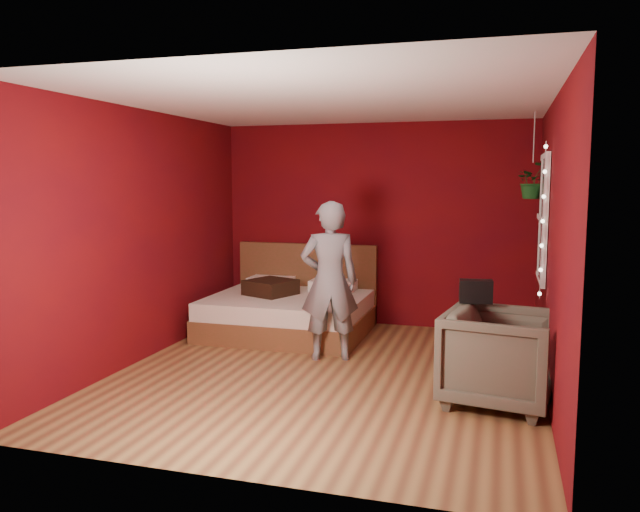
# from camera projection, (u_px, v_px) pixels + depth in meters

# --- Properties ---
(floor) EXTENTS (4.50, 4.50, 0.00)m
(floor) POSITION_uv_depth(u_px,v_px,m) (328.00, 374.00, 6.07)
(floor) COLOR olive
(floor) RESTS_ON ground
(room_walls) EXTENTS (4.04, 4.54, 2.62)m
(room_walls) POSITION_uv_depth(u_px,v_px,m) (328.00, 201.00, 5.87)
(room_walls) COLOR #680A0C
(room_walls) RESTS_ON ground
(window) EXTENTS (0.05, 0.97, 1.27)m
(window) POSITION_uv_depth(u_px,v_px,m) (542.00, 218.00, 6.19)
(window) COLOR white
(window) RESTS_ON room_walls
(fairy_lights) EXTENTS (0.04, 0.04, 1.45)m
(fairy_lights) POSITION_uv_depth(u_px,v_px,m) (543.00, 221.00, 5.70)
(fairy_lights) COLOR silver
(fairy_lights) RESTS_ON room_walls
(bed) EXTENTS (1.89, 1.60, 1.04)m
(bed) POSITION_uv_depth(u_px,v_px,m) (290.00, 311.00, 7.70)
(bed) COLOR brown
(bed) RESTS_ON ground
(person) EXTENTS (0.71, 0.59, 1.66)m
(person) POSITION_uv_depth(u_px,v_px,m) (329.00, 281.00, 6.48)
(person) COLOR gray
(person) RESTS_ON ground
(armchair) EXTENTS (1.01, 0.99, 0.81)m
(armchair) POSITION_uv_depth(u_px,v_px,m) (499.00, 358.00, 5.19)
(armchair) COLOR #5B5848
(armchair) RESTS_ON ground
(handbag) EXTENTS (0.30, 0.17, 0.20)m
(handbag) POSITION_uv_depth(u_px,v_px,m) (476.00, 291.00, 5.46)
(handbag) COLOR black
(handbag) RESTS_ON armchair
(throw_pillow) EXTENTS (0.67, 0.67, 0.18)m
(throw_pillow) POSITION_uv_depth(u_px,v_px,m) (271.00, 287.00, 7.67)
(throw_pillow) COLOR black
(throw_pillow) RESTS_ON bed
(hanging_plant) EXTENTS (0.44, 0.41, 0.93)m
(hanging_plant) POSITION_uv_depth(u_px,v_px,m) (532.00, 181.00, 6.72)
(hanging_plant) COLOR silver
(hanging_plant) RESTS_ON room_walls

